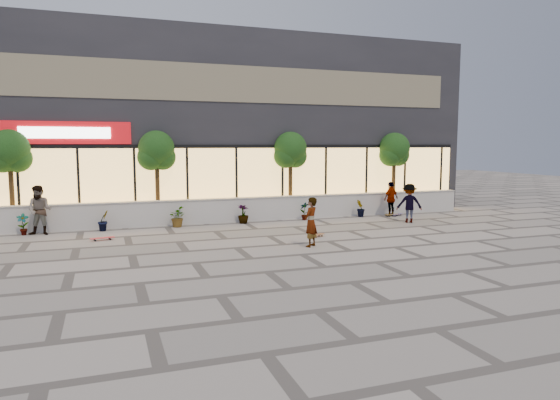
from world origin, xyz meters
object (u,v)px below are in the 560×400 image
object	(u,v)px
tree_mideast	(290,152)
skateboard_left	(102,238)
tree_west	(9,154)
skateboard_center	(316,235)
tree_midwest	(157,153)
skateboard_right_near	(392,215)
skater_right_near	(391,199)
skater_center	(311,222)
skater_left	(40,210)
skateboard_right_far	(397,214)
skater_right_far	(409,203)
tree_east	(394,152)

from	to	relation	value
tree_mideast	skateboard_left	world-z (taller)	tree_mideast
tree_west	skateboard_center	distance (m)	12.12
tree_midwest	skateboard_center	size ratio (longest dim) A/B	5.07
tree_west	skateboard_right_near	xyz separation A→B (m)	(16.00, -1.53, -2.91)
tree_mideast	skater_right_near	distance (m)	5.19
tree_west	skater_center	xyz separation A→B (m)	(9.71, -6.67, -2.17)
tree_west	skater_center	world-z (taller)	tree_west
skater_left	skater_right_near	xyz separation A→B (m)	(14.89, 0.00, -0.11)
tree_midwest	skateboard_center	xyz separation A→B (m)	(5.06, -5.19, -2.91)
tree_midwest	tree_mideast	bearing A→B (deg)	0.00
skater_right_near	skateboard_right_far	world-z (taller)	skater_right_near
skater_right_far	skateboard_right_near	bearing A→B (deg)	-75.66
skater_left	skater_right_near	size ratio (longest dim) A/B	1.14
tree_west	tree_mideast	xyz separation A→B (m)	(11.50, 0.00, 0.00)
tree_east	skater_center	world-z (taller)	tree_east
tree_mideast	skateboard_right_far	size ratio (longest dim) A/B	5.07
tree_mideast	skateboard_right_far	bearing A→B (deg)	-17.40
tree_midwest	skater_left	distance (m)	5.05
tree_mideast	skateboard_left	bearing A→B (deg)	-158.37
skateboard_right_far	tree_east	bearing A→B (deg)	37.72
skater_right_near	skateboard_right_far	size ratio (longest dim) A/B	2.09
tree_west	tree_mideast	world-z (taller)	same
skateboard_center	skateboard_left	distance (m)	7.56
tree_mideast	skater_center	xyz separation A→B (m)	(-1.79, -6.67, -2.17)
tree_midwest	skateboard_right_far	world-z (taller)	tree_midwest
skater_left	skater_right_far	distance (m)	14.71
tree_west	tree_midwest	size ratio (longest dim) A/B	1.00
tree_west	tree_mideast	bearing A→B (deg)	0.00
tree_midwest	tree_east	world-z (taller)	same
tree_east	skater_center	xyz separation A→B (m)	(-7.29, -6.67, -2.17)
tree_midwest	skateboard_center	bearing A→B (deg)	-45.69
tree_midwest	skateboard_center	world-z (taller)	tree_midwest
skateboard_right_near	tree_east	bearing A→B (deg)	46.96
tree_west	skateboard_left	size ratio (longest dim) A/B	4.66
tree_east	skateboard_left	world-z (taller)	tree_east
tree_east	skater_right_near	bearing A→B (deg)	-125.54
tree_midwest	tree_west	bearing A→B (deg)	180.00
skater_right_near	tree_west	bearing A→B (deg)	-25.43
tree_midwest	skater_left	size ratio (longest dim) A/B	2.13
skater_left	skateboard_left	bearing A→B (deg)	-26.12
skater_center	skater_right_near	size ratio (longest dim) A/B	1.01
tree_west	skateboard_right_far	world-z (taller)	tree_west
skater_center	skateboard_right_far	xyz separation A→B (m)	(6.57, 5.17, -0.74)
skateboard_left	skateboard_right_far	distance (m)	13.15
tree_west	skateboard_left	bearing A→B (deg)	-45.12
tree_midwest	tree_mideast	xyz separation A→B (m)	(6.00, 0.00, 0.00)
tree_east	skateboard_center	bearing A→B (deg)	-141.13
skater_left	skater_right_far	world-z (taller)	skater_left
tree_mideast	skateboard_center	xyz separation A→B (m)	(-0.94, -5.19, -2.91)
tree_mideast	skater_left	distance (m)	10.69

